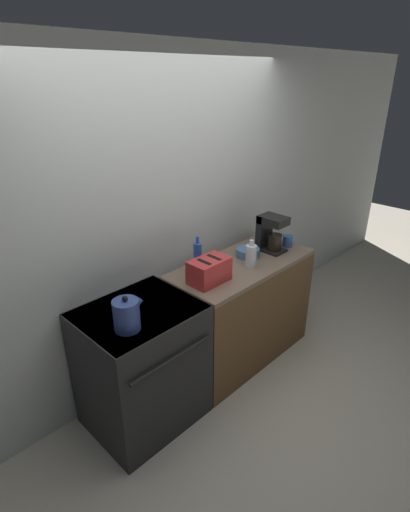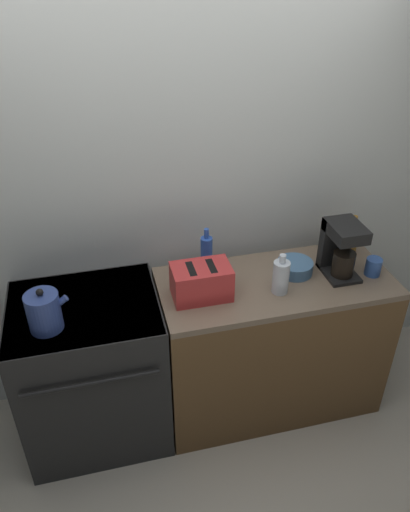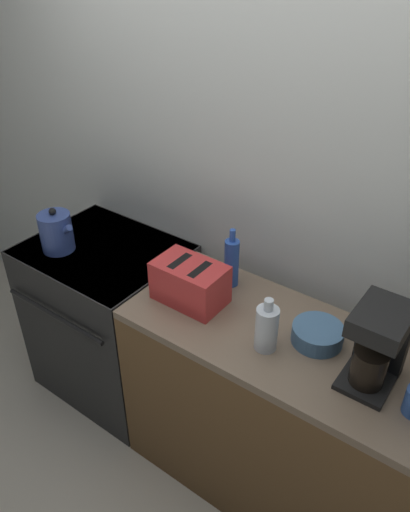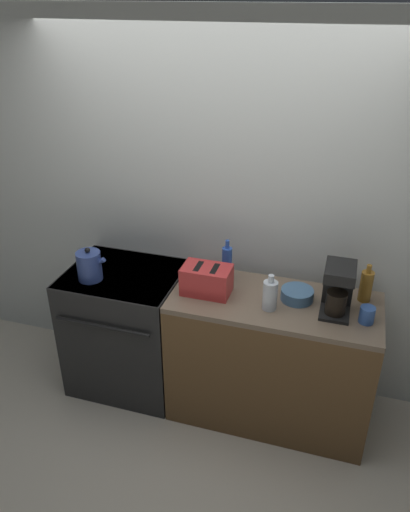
{
  "view_description": "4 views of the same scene",
  "coord_description": "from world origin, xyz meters",
  "px_view_note": "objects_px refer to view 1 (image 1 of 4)",
  "views": [
    {
      "loc": [
        -1.9,
        -1.58,
        2.38
      ],
      "look_at": [
        0.11,
        0.38,
        1.09
      ],
      "focal_mm": 28.0,
      "sensor_mm": 36.0,
      "label": 1
    },
    {
      "loc": [
        -0.47,
        -1.81,
        2.56
      ],
      "look_at": [
        0.08,
        0.4,
        1.1
      ],
      "focal_mm": 35.0,
      "sensor_mm": 36.0,
      "label": 2
    },
    {
      "loc": [
        1.11,
        -1.1,
        2.31
      ],
      "look_at": [
        0.02,
        0.39,
        1.09
      ],
      "focal_mm": 35.0,
      "sensor_mm": 36.0,
      "label": 3
    },
    {
      "loc": [
        0.82,
        -2.34,
        2.67
      ],
      "look_at": [
        0.01,
        0.3,
        1.18
      ],
      "focal_mm": 35.0,
      "sensor_mm": 36.0,
      "label": 4
    }
  ],
  "objects_px": {
    "kettle": "(127,315)",
    "bottle_amber": "(265,229)",
    "coffee_maker": "(270,232)",
    "bottle_blue": "(198,256)",
    "stove": "(142,365)",
    "toaster": "(209,271)",
    "cup_blue": "(288,241)",
    "bowl": "(248,252)",
    "bottle_clear": "(251,256)"
  },
  "relations": [
    {
      "from": "bowl",
      "to": "bottle_blue",
      "type": "bearing_deg",
      "value": 166.38
    },
    {
      "from": "bottle_amber",
      "to": "toaster",
      "type": "bearing_deg",
      "value": -168.26
    },
    {
      "from": "kettle",
      "to": "bowl",
      "type": "xyz_separation_m",
      "value": [
        1.36,
        0.15,
        -0.07
      ]
    },
    {
      "from": "bottle_clear",
      "to": "bowl",
      "type": "distance_m",
      "value": 0.22
    },
    {
      "from": "stove",
      "to": "cup_blue",
      "type": "xyz_separation_m",
      "value": [
        1.61,
        -0.1,
        0.51
      ]
    },
    {
      "from": "bottle_amber",
      "to": "bottle_blue",
      "type": "distance_m",
      "value": 0.89
    },
    {
      "from": "bottle_blue",
      "to": "cup_blue",
      "type": "height_order",
      "value": "bottle_blue"
    },
    {
      "from": "stove",
      "to": "coffee_maker",
      "type": "height_order",
      "value": "coffee_maker"
    },
    {
      "from": "kettle",
      "to": "stove",
      "type": "bearing_deg",
      "value": 37.01
    },
    {
      "from": "bowl",
      "to": "toaster",
      "type": "bearing_deg",
      "value": -171.46
    },
    {
      "from": "toaster",
      "to": "coffee_maker",
      "type": "relative_size",
      "value": 0.97
    },
    {
      "from": "stove",
      "to": "bowl",
      "type": "distance_m",
      "value": 1.29
    },
    {
      "from": "bottle_clear",
      "to": "cup_blue",
      "type": "xyz_separation_m",
      "value": [
        0.57,
        0.03,
        -0.05
      ]
    },
    {
      "from": "kettle",
      "to": "cup_blue",
      "type": "xyz_separation_m",
      "value": [
        1.78,
        0.03,
        -0.05
      ]
    },
    {
      "from": "kettle",
      "to": "bottle_clear",
      "type": "distance_m",
      "value": 1.21
    },
    {
      "from": "coffee_maker",
      "to": "bottle_blue",
      "type": "distance_m",
      "value": 0.75
    },
    {
      "from": "stove",
      "to": "bottle_blue",
      "type": "height_order",
      "value": "bottle_blue"
    },
    {
      "from": "stove",
      "to": "bottle_clear",
      "type": "bearing_deg",
      "value": -6.95
    },
    {
      "from": "kettle",
      "to": "bottle_blue",
      "type": "bearing_deg",
      "value": 17.23
    },
    {
      "from": "cup_blue",
      "to": "bowl",
      "type": "xyz_separation_m",
      "value": [
        -0.42,
        0.12,
        -0.02
      ]
    },
    {
      "from": "stove",
      "to": "cup_blue",
      "type": "relative_size",
      "value": 9.18
    },
    {
      "from": "bottle_clear",
      "to": "bottle_amber",
      "type": "relative_size",
      "value": 0.93
    },
    {
      "from": "kettle",
      "to": "coffee_maker",
      "type": "relative_size",
      "value": 0.74
    },
    {
      "from": "bottle_clear",
      "to": "bottle_amber",
      "type": "height_order",
      "value": "bottle_amber"
    },
    {
      "from": "stove",
      "to": "bottle_amber",
      "type": "xyz_separation_m",
      "value": [
        1.59,
        0.14,
        0.56
      ]
    },
    {
      "from": "bottle_clear",
      "to": "coffee_maker",
      "type": "bearing_deg",
      "value": 14.37
    },
    {
      "from": "kettle",
      "to": "coffee_maker",
      "type": "distance_m",
      "value": 1.61
    },
    {
      "from": "kettle",
      "to": "bottle_amber",
      "type": "height_order",
      "value": "bottle_amber"
    },
    {
      "from": "toaster",
      "to": "bottle_clear",
      "type": "height_order",
      "value": "bottle_clear"
    },
    {
      "from": "bowl",
      "to": "bottle_amber",
      "type": "bearing_deg",
      "value": 16.11
    },
    {
      "from": "stove",
      "to": "toaster",
      "type": "relative_size",
      "value": 3.04
    },
    {
      "from": "cup_blue",
      "to": "bowl",
      "type": "distance_m",
      "value": 0.44
    },
    {
      "from": "kettle",
      "to": "bowl",
      "type": "bearing_deg",
      "value": 6.39
    },
    {
      "from": "stove",
      "to": "bowl",
      "type": "relative_size",
      "value": 4.59
    },
    {
      "from": "kettle",
      "to": "toaster",
      "type": "height_order",
      "value": "kettle"
    },
    {
      "from": "coffee_maker",
      "to": "bottle_blue",
      "type": "xyz_separation_m",
      "value": [
        -0.73,
        0.17,
        -0.05
      ]
    },
    {
      "from": "bottle_blue",
      "to": "cup_blue",
      "type": "relative_size",
      "value": 2.81
    },
    {
      "from": "bottle_amber",
      "to": "cup_blue",
      "type": "height_order",
      "value": "bottle_amber"
    },
    {
      "from": "bottle_clear",
      "to": "bowl",
      "type": "height_order",
      "value": "bottle_clear"
    },
    {
      "from": "kettle",
      "to": "cup_blue",
      "type": "distance_m",
      "value": 1.79
    },
    {
      "from": "cup_blue",
      "to": "bottle_clear",
      "type": "bearing_deg",
      "value": -177.36
    },
    {
      "from": "toaster",
      "to": "kettle",
      "type": "bearing_deg",
      "value": -175.16
    },
    {
      "from": "kettle",
      "to": "bottle_blue",
      "type": "xyz_separation_m",
      "value": [
        0.87,
        0.27,
        0.02
      ]
    },
    {
      "from": "kettle",
      "to": "bottle_blue",
      "type": "distance_m",
      "value": 0.92
    },
    {
      "from": "kettle",
      "to": "bottle_blue",
      "type": "height_order",
      "value": "bottle_blue"
    },
    {
      "from": "bottle_amber",
      "to": "kettle",
      "type": "bearing_deg",
      "value": -171.33
    },
    {
      "from": "cup_blue",
      "to": "bowl",
      "type": "relative_size",
      "value": 0.5
    },
    {
      "from": "toaster",
      "to": "bottle_clear",
      "type": "bearing_deg",
      "value": -8.75
    },
    {
      "from": "bottle_clear",
      "to": "cup_blue",
      "type": "bearing_deg",
      "value": 2.64
    },
    {
      "from": "coffee_maker",
      "to": "bottle_clear",
      "type": "height_order",
      "value": "coffee_maker"
    }
  ]
}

